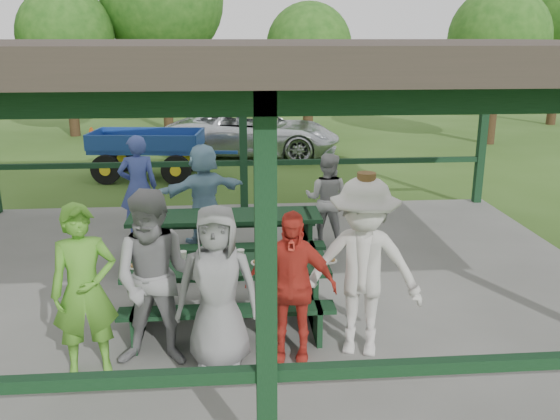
{
  "coord_description": "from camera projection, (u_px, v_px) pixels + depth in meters",
  "views": [
    {
      "loc": [
        -0.21,
        -7.65,
        3.39
      ],
      "look_at": [
        0.39,
        -0.3,
        1.23
      ],
      "focal_mm": 38.0,
      "sensor_mm": 36.0,
      "label": 1
    }
  ],
  "objects": [
    {
      "name": "ground",
      "position": [
        251.0,
        289.0,
        8.29
      ],
      "size": [
        90.0,
        90.0,
        0.0
      ],
      "primitive_type": "plane",
      "color": "#33541A",
      "rests_on": "ground"
    },
    {
      "name": "concrete_slab",
      "position": [
        251.0,
        285.0,
        8.27
      ],
      "size": [
        10.0,
        8.0,
        0.1
      ],
      "primitive_type": "cube",
      "color": "slate",
      "rests_on": "ground"
    },
    {
      "name": "pavilion_structure",
      "position": [
        247.0,
        55.0,
        7.39
      ],
      "size": [
        10.6,
        8.6,
        3.24
      ],
      "color": "black",
      "rests_on": "concrete_slab"
    },
    {
      "name": "picnic_table_near",
      "position": [
        228.0,
        287.0,
        6.95
      ],
      "size": [
        2.36,
        1.39,
        0.75
      ],
      "color": "black",
      "rests_on": "concrete_slab"
    },
    {
      "name": "picnic_table_far",
      "position": [
        225.0,
        232.0,
        8.86
      ],
      "size": [
        2.83,
        1.39,
        0.75
      ],
      "color": "black",
      "rests_on": "concrete_slab"
    },
    {
      "name": "table_setting",
      "position": [
        218.0,
        261.0,
        6.87
      ],
      "size": [
        2.42,
        0.45,
        0.1
      ],
      "color": "white",
      "rests_on": "picnic_table_near"
    },
    {
      "name": "contestant_green",
      "position": [
        84.0,
        291.0,
        5.82
      ],
      "size": [
        0.73,
        0.56,
        1.77
      ],
      "primitive_type": "imported",
      "rotation": [
        0.0,
        0.0,
        0.24
      ],
      "color": "#569F2B",
      "rests_on": "concrete_slab"
    },
    {
      "name": "contestant_grey_left",
      "position": [
        157.0,
        280.0,
        5.96
      ],
      "size": [
        0.97,
        0.78,
        1.87
      ],
      "primitive_type": "imported",
      "rotation": [
        0.0,
        0.0,
        -0.09
      ],
      "color": "gray",
      "rests_on": "concrete_slab"
    },
    {
      "name": "contestant_grey_mid",
      "position": [
        218.0,
        288.0,
        5.95
      ],
      "size": [
        0.89,
        0.62,
        1.72
      ],
      "primitive_type": "imported",
      "rotation": [
        0.0,
        0.0,
        -0.09
      ],
      "color": "gray",
      "rests_on": "concrete_slab"
    },
    {
      "name": "contestant_red",
      "position": [
        291.0,
        286.0,
        6.11
      ],
      "size": [
        1.01,
        0.58,
        1.63
      ],
      "primitive_type": "imported",
      "rotation": [
        0.0,
        0.0,
        -0.21
      ],
      "color": "red",
      "rests_on": "concrete_slab"
    },
    {
      "name": "contestant_white_fedora",
      "position": [
        363.0,
        268.0,
        6.18
      ],
      "size": [
        1.4,
        1.03,
        1.99
      ],
      "rotation": [
        0.0,
        0.0,
        -0.28
      ],
      "color": "beige",
      "rests_on": "concrete_slab"
    },
    {
      "name": "spectator_lblue",
      "position": [
        204.0,
        193.0,
        9.68
      ],
      "size": [
        1.59,
        1.08,
        1.65
      ],
      "primitive_type": "imported",
      "rotation": [
        0.0,
        0.0,
        3.57
      ],
      "color": "#84B1CC",
      "rests_on": "concrete_slab"
    },
    {
      "name": "spectator_blue",
      "position": [
        138.0,
        187.0,
        9.85
      ],
      "size": [
        0.72,
        0.55,
        1.76
      ],
      "primitive_type": "imported",
      "rotation": [
        0.0,
        0.0,
        3.37
      ],
      "color": "#384794",
      "rests_on": "concrete_slab"
    },
    {
      "name": "spectator_grey",
      "position": [
        327.0,
        199.0,
        9.61
      ],
      "size": [
        0.9,
        0.81,
        1.51
      ],
      "primitive_type": "imported",
      "rotation": [
        0.0,
        0.0,
        2.75
      ],
      "color": "#9C9C9F",
      "rests_on": "concrete_slab"
    },
    {
      "name": "pickup_truck",
      "position": [
        254.0,
        132.0,
        17.36
      ],
      "size": [
        5.37,
        3.3,
        1.39
      ],
      "primitive_type": "imported",
      "rotation": [
        0.0,
        0.0,
        1.36
      ],
      "color": "silver",
      "rests_on": "ground"
    },
    {
      "name": "farm_trailer",
      "position": [
        148.0,
        153.0,
        14.62
      ],
      "size": [
        3.62,
        1.82,
        1.26
      ],
      "rotation": [
        0.0,
        0.0,
        -0.11
      ],
      "color": "navy",
      "rests_on": "ground"
    },
    {
      "name": "tree_far_left",
      "position": [
        66.0,
        36.0,
        20.05
      ],
      "size": [
        3.23,
        3.23,
        5.05
      ],
      "color": "#301F13",
      "rests_on": "ground"
    },
    {
      "name": "tree_left",
      "position": [
        162.0,
        1.0,
        21.09
      ],
      "size": [
        4.35,
        4.35,
        6.79
      ],
      "color": "#301F13",
      "rests_on": "ground"
    },
    {
      "name": "tree_mid",
      "position": [
        309.0,
        46.0,
        20.19
      ],
      "size": [
        2.91,
        2.91,
        4.54
      ],
      "color": "#301F13",
      "rests_on": "ground"
    },
    {
      "name": "tree_right",
      "position": [
        499.0,
        39.0,
        18.55
      ],
      "size": [
        3.15,
        3.15,
        4.91
      ],
      "color": "#301F13",
      "rests_on": "ground"
    }
  ]
}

